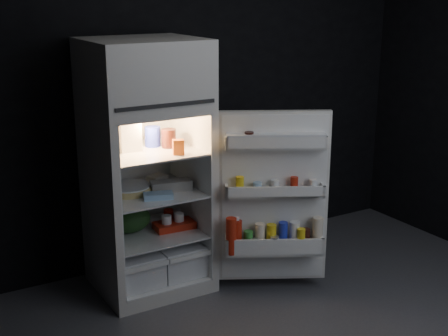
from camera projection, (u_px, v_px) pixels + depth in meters
wall_back at (188, 89)px, 4.80m from camera, size 4.00×0.00×2.70m
refrigerator at (145, 158)px, 4.34m from camera, size 0.76×0.71×1.78m
fridge_door at (273, 202)px, 4.30m from camera, size 0.72×0.51×1.22m
milk_jug at (129, 133)px, 4.24m from camera, size 0.15×0.15×0.24m
mayo_jar at (153, 137)px, 4.37m from camera, size 0.15×0.15×0.14m
jam_jar at (169, 138)px, 4.34m from camera, size 0.13×0.13×0.13m
amber_bottle at (106, 138)px, 4.16m from camera, size 0.10×0.10×0.22m
small_carton at (178, 147)px, 4.16m from camera, size 0.09×0.08×0.10m
egg_carton at (171, 185)px, 4.38m from camera, size 0.30×0.17×0.07m
pie at (128, 189)px, 4.35m from camera, size 0.41×0.41×0.04m
flat_package at (158, 196)px, 4.21m from camera, size 0.22×0.16×0.04m
wrapped_pkg at (157, 179)px, 4.57m from camera, size 0.16×0.14×0.05m
produce_bag at (130, 219)px, 4.42m from camera, size 0.31×0.27×0.20m
yogurt_tray at (174, 225)px, 4.50m from camera, size 0.30×0.17×0.05m
small_can_red at (169, 215)px, 4.63m from camera, size 0.10×0.10×0.09m
small_can_silver at (177, 215)px, 4.64m from camera, size 0.07×0.07×0.09m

